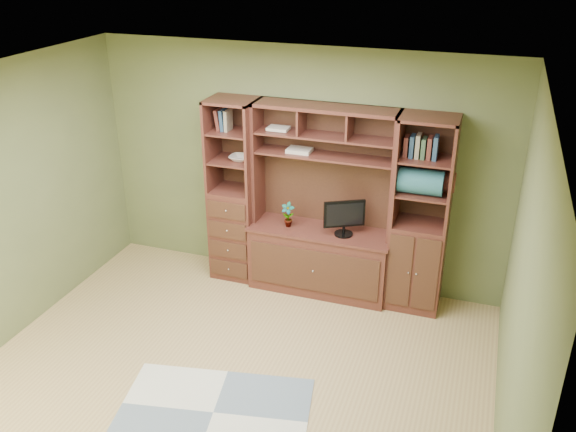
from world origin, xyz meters
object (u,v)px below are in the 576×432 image
at_px(left_tower, 235,191).
at_px(right_tower, 421,216).
at_px(monitor, 344,212).
at_px(center_hutch, 321,204).

bearing_deg(left_tower, right_tower, 0.00).
distance_m(left_tower, monitor, 1.26).
bearing_deg(left_tower, center_hutch, -2.29).
bearing_deg(right_tower, center_hutch, -177.77).
relative_size(center_hutch, left_tower, 1.00).
bearing_deg(right_tower, monitor, -174.39).
bearing_deg(center_hutch, monitor, -7.63).
distance_m(center_hutch, left_tower, 1.00).
height_order(center_hutch, left_tower, same).
xyz_separation_m(center_hutch, right_tower, (1.02, 0.04, 0.00)).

